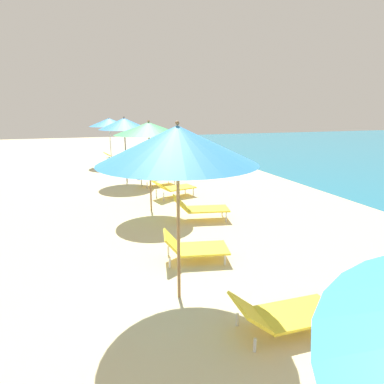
% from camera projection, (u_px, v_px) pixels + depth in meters
% --- Properties ---
extents(umbrella_fourth, '(2.28, 2.28, 2.71)m').
position_uv_depth(umbrella_fourth, '(178.00, 145.00, 4.47)').
color(umbrella_fourth, olive).
rests_on(umbrella_fourth, ground).
extents(lounger_fourth_shoreside, '(1.35, 0.88, 0.58)m').
position_uv_depth(lounger_fourth_shoreside, '(194.00, 247.00, 6.24)').
color(lounger_fourth_shoreside, yellow).
rests_on(lounger_fourth_shoreside, ground).
extents(lounger_fourth_inland, '(1.48, 0.65, 0.53)m').
position_uv_depth(lounger_fourth_inland, '(284.00, 313.00, 4.24)').
color(lounger_fourth_inland, yellow).
rests_on(lounger_fourth_inland, ground).
extents(umbrella_fifth, '(1.93, 1.93, 2.60)m').
position_uv_depth(umbrella_fifth, '(149.00, 129.00, 8.86)').
color(umbrella_fifth, olive).
rests_on(umbrella_fifth, ground).
extents(lounger_fifth_shoreside, '(1.51, 0.96, 0.60)m').
position_uv_depth(lounger_fifth_shoreside, '(174.00, 187.00, 10.83)').
color(lounger_fifth_shoreside, yellow).
rests_on(lounger_fifth_shoreside, ground).
extents(lounger_fifth_inland, '(1.56, 0.89, 0.67)m').
position_uv_depth(lounger_fifth_inland, '(200.00, 208.00, 8.53)').
color(lounger_fifth_inland, yellow).
rests_on(lounger_fifth_inland, ground).
extents(umbrella_sixth, '(2.00, 2.00, 2.63)m').
position_uv_depth(umbrella_sixth, '(124.00, 124.00, 12.62)').
color(umbrella_sixth, '#4C4C51').
rests_on(umbrella_sixth, ground).
extents(lounger_sixth_shoreside, '(1.49, 0.98, 0.59)m').
position_uv_depth(lounger_sixth_shoreside, '(148.00, 170.00, 14.40)').
color(lounger_sixth_shoreside, '#4CA572').
rests_on(lounger_sixth_shoreside, ground).
extents(lounger_sixth_inland, '(1.57, 0.95, 0.54)m').
position_uv_depth(lounger_sixth_inland, '(157.00, 178.00, 12.48)').
color(lounger_sixth_inland, yellow).
rests_on(lounger_sixth_inland, ground).
extents(umbrella_farthest, '(2.07, 2.07, 2.52)m').
position_uv_depth(umbrella_farthest, '(109.00, 122.00, 16.88)').
color(umbrella_farthest, silver).
rests_on(umbrella_farthest, ground).
extents(lounger_farthest_shoreside, '(1.60, 0.74, 0.56)m').
position_uv_depth(lounger_farthest_shoreside, '(118.00, 156.00, 18.44)').
color(lounger_farthest_shoreside, yellow).
rests_on(lounger_farthest_shoreside, ground).
extents(lounger_farthest_inland, '(1.55, 0.67, 0.55)m').
position_uv_depth(lounger_farthest_inland, '(124.00, 162.00, 16.46)').
color(lounger_farthest_inland, '#4CA572').
rests_on(lounger_farthest_inland, ground).
extents(person_walking_far, '(0.41, 0.41, 1.63)m').
position_uv_depth(person_walking_far, '(154.00, 137.00, 23.23)').
color(person_walking_far, '#3F9972').
rests_on(person_walking_far, ground).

